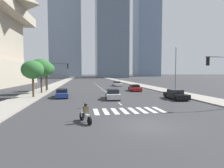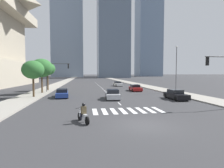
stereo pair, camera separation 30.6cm
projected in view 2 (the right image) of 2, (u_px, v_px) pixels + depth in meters
ground_plane at (144, 125)px, 12.82m from camera, size 800.00×800.00×0.00m
sidewalk_east at (153, 88)px, 44.27m from camera, size 4.00×260.00×0.15m
sidewalk_west at (47, 89)px, 40.57m from camera, size 4.00×260.00×0.15m
crosswalk_near at (127, 111)px, 17.75m from camera, size 6.75×2.90×0.01m
lane_divider_center at (101, 88)px, 45.38m from camera, size 0.14×50.00×0.01m
motorcycle_lead at (83, 115)px, 13.47m from camera, size 1.03×1.96×1.49m
sedan_silver_0 at (112, 95)px, 25.68m from camera, size 2.10×4.50×1.37m
sedan_red_1 at (135, 88)px, 37.19m from camera, size 2.13×4.81×1.29m
sedan_black_2 at (176, 95)px, 25.37m from camera, size 1.87×4.55×1.35m
sedan_blue_3 at (62, 93)px, 27.46m from camera, size 2.18×4.74×1.29m
sedan_white_4 at (118, 84)px, 50.77m from camera, size 2.04×4.66×1.29m
traffic_signal_far at (55, 71)px, 34.38m from camera, size 4.59×0.28×5.66m
street_lamp_east at (176, 66)px, 33.59m from camera, size 0.50×0.24×8.41m
street_tree_nearest at (33, 70)px, 26.75m from camera, size 3.18×3.18×5.35m
street_tree_second at (42, 68)px, 32.13m from camera, size 3.83×3.83×6.03m
street_tree_third at (48, 69)px, 37.32m from camera, size 3.07×3.07×5.67m
office_tower_left_skyline at (68, 25)px, 167.44m from camera, size 27.12×28.96×104.38m
office_tower_center_skyline at (113, 10)px, 138.42m from camera, size 23.47×20.65×114.12m
office_tower_right_skyline at (149, 11)px, 193.67m from camera, size 24.66×22.30×140.24m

